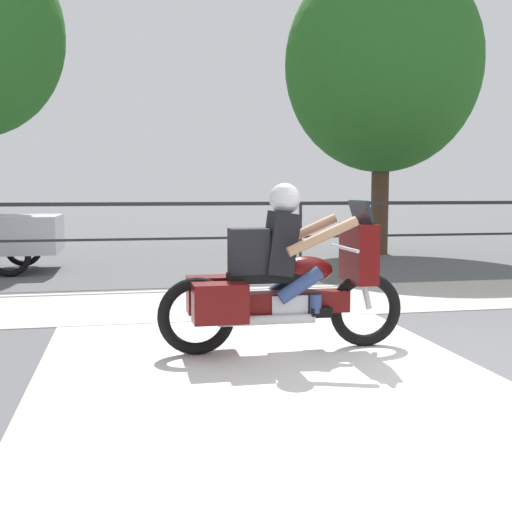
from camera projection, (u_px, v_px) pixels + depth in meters
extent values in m
plane|color=#565659|center=(465.00, 362.00, 5.61)|extent=(120.00, 120.00, 0.00)
cube|color=#B7B2A8|center=(338.00, 298.00, 8.92)|extent=(44.00, 2.40, 0.01)
cube|color=silver|center=(270.00, 381.00, 5.05)|extent=(3.70, 6.00, 0.01)
cube|color=#232326|center=(301.00, 203.00, 10.73)|extent=(36.00, 0.04, 0.06)
cube|color=#232326|center=(300.00, 237.00, 10.78)|extent=(36.00, 0.03, 0.04)
cylinder|color=#232326|center=(300.00, 241.00, 10.79)|extent=(0.05, 0.05, 1.31)
torus|color=black|center=(366.00, 310.00, 6.16)|extent=(0.71, 0.11, 0.71)
torus|color=black|center=(197.00, 316.00, 5.84)|extent=(0.71, 0.11, 0.71)
cube|color=#5B0C0C|center=(283.00, 302.00, 5.99)|extent=(1.24, 0.22, 0.20)
cube|color=silver|center=(287.00, 307.00, 6.00)|extent=(0.34, 0.26, 0.26)
ellipsoid|color=#5B0C0C|center=(304.00, 270.00, 6.00)|extent=(0.56, 0.30, 0.26)
cube|color=black|center=(267.00, 277.00, 5.93)|extent=(0.72, 0.28, 0.08)
cube|color=#5B0C0C|center=(359.00, 253.00, 6.09)|extent=(0.20, 0.57, 0.56)
cube|color=#1E232B|center=(361.00, 213.00, 6.06)|extent=(0.10, 0.48, 0.24)
cylinder|color=silver|center=(345.00, 248.00, 6.06)|extent=(0.04, 0.70, 0.04)
cylinder|color=silver|center=(267.00, 320.00, 5.81)|extent=(0.90, 0.09, 0.09)
cube|color=#5B0C0C|center=(220.00, 303.00, 5.62)|extent=(0.48, 0.28, 0.35)
cube|color=#5B0C0C|center=(213.00, 294.00, 6.09)|extent=(0.48, 0.28, 0.35)
cylinder|color=silver|center=(363.00, 281.00, 6.13)|extent=(0.19, 0.06, 0.55)
cube|color=black|center=(280.00, 243.00, 5.93)|extent=(0.32, 0.36, 0.60)
sphere|color=tan|center=(285.00, 201.00, 5.90)|extent=(0.23, 0.23, 0.23)
sphere|color=silver|center=(285.00, 199.00, 5.89)|extent=(0.29, 0.29, 0.29)
cylinder|color=#33477A|center=(300.00, 285.00, 5.85)|extent=(0.44, 0.13, 0.34)
cylinder|color=#33477A|center=(316.00, 304.00, 5.90)|extent=(0.11, 0.11, 0.17)
cube|color=black|center=(321.00, 312.00, 5.92)|extent=(0.20, 0.10, 0.09)
cylinder|color=#33477A|center=(292.00, 281.00, 6.14)|extent=(0.44, 0.13, 0.34)
cylinder|color=#33477A|center=(307.00, 298.00, 6.19)|extent=(0.11, 0.11, 0.17)
cube|color=black|center=(311.00, 307.00, 6.21)|extent=(0.20, 0.10, 0.09)
cylinder|color=tan|center=(323.00, 236.00, 5.69)|extent=(0.66, 0.09, 0.35)
cylinder|color=tan|center=(304.00, 232.00, 6.27)|extent=(0.66, 0.09, 0.35)
cube|color=black|center=(249.00, 252.00, 5.88)|extent=(0.35, 0.27, 0.43)
torus|color=black|center=(9.00, 256.00, 11.12)|extent=(0.73, 0.11, 0.73)
torus|color=black|center=(23.00, 248.00, 12.67)|extent=(0.73, 0.11, 0.73)
cylinder|color=#473323|center=(380.00, 200.00, 15.13)|extent=(0.41, 0.41, 2.55)
ellipsoid|color=#286623|center=(382.00, 64.00, 14.81)|extent=(4.52, 4.52, 4.97)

